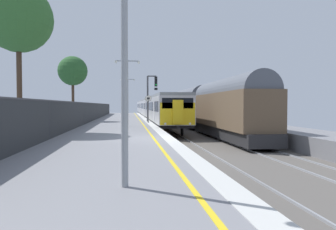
{
  "coord_description": "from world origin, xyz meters",
  "views": [
    {
      "loc": [
        -1.6,
        -16.09,
        1.66
      ],
      "look_at": [
        1.67,
        10.25,
        0.85
      ],
      "focal_mm": 34.13,
      "sensor_mm": 36.0,
      "label": 1
    }
  ],
  "objects_px": {
    "platform_lamp_near": "(124,26)",
    "platform_lamp_far": "(128,94)",
    "background_tree_centre": "(72,72)",
    "speed_limit_sign": "(148,105)",
    "signal_gantry": "(150,93)",
    "platform_lamp_mid": "(127,87)",
    "freight_train_adjacent_track": "(205,106)",
    "background_tree_left": "(17,21)",
    "commuter_train_at_platform": "(150,108)"
  },
  "relations": [
    {
      "from": "freight_train_adjacent_track",
      "to": "background_tree_centre",
      "type": "bearing_deg",
      "value": 166.11
    },
    {
      "from": "platform_lamp_near",
      "to": "background_tree_left",
      "type": "height_order",
      "value": "background_tree_left"
    },
    {
      "from": "background_tree_centre",
      "to": "speed_limit_sign",
      "type": "bearing_deg",
      "value": -33.01
    },
    {
      "from": "signal_gantry",
      "to": "speed_limit_sign",
      "type": "relative_size",
      "value": 1.81
    },
    {
      "from": "commuter_train_at_platform",
      "to": "signal_gantry",
      "type": "xyz_separation_m",
      "value": [
        -1.46,
        -21.54,
        1.68
      ]
    },
    {
      "from": "platform_lamp_near",
      "to": "platform_lamp_far",
      "type": "height_order",
      "value": "platform_lamp_near"
    },
    {
      "from": "platform_lamp_near",
      "to": "platform_lamp_far",
      "type": "xyz_separation_m",
      "value": [
        0.0,
        38.11,
        -0.05
      ]
    },
    {
      "from": "signal_gantry",
      "to": "platform_lamp_far",
      "type": "bearing_deg",
      "value": 100.92
    },
    {
      "from": "signal_gantry",
      "to": "background_tree_centre",
      "type": "relative_size",
      "value": 0.68
    },
    {
      "from": "speed_limit_sign",
      "to": "platform_lamp_near",
      "type": "xyz_separation_m",
      "value": [
        -1.93,
        -23.5,
        1.57
      ]
    },
    {
      "from": "speed_limit_sign",
      "to": "background_tree_centre",
      "type": "distance_m",
      "value": 9.9
    },
    {
      "from": "freight_train_adjacent_track",
      "to": "platform_lamp_far",
      "type": "xyz_separation_m",
      "value": [
        -7.78,
        12.93,
        1.61
      ]
    },
    {
      "from": "freight_train_adjacent_track",
      "to": "speed_limit_sign",
      "type": "bearing_deg",
      "value": -164.05
    },
    {
      "from": "platform_lamp_far",
      "to": "background_tree_centre",
      "type": "bearing_deg",
      "value": -121.33
    },
    {
      "from": "background_tree_left",
      "to": "background_tree_centre",
      "type": "xyz_separation_m",
      "value": [
        0.86,
        14.32,
        -1.65
      ]
    },
    {
      "from": "signal_gantry",
      "to": "platform_lamp_near",
      "type": "bearing_deg",
      "value": -95.05
    },
    {
      "from": "signal_gantry",
      "to": "background_tree_centre",
      "type": "height_order",
      "value": "background_tree_centre"
    },
    {
      "from": "freight_train_adjacent_track",
      "to": "signal_gantry",
      "type": "bearing_deg",
      "value": 170.0
    },
    {
      "from": "freight_train_adjacent_track",
      "to": "speed_limit_sign",
      "type": "relative_size",
      "value": 11.41
    },
    {
      "from": "speed_limit_sign",
      "to": "platform_lamp_mid",
      "type": "height_order",
      "value": "platform_lamp_mid"
    },
    {
      "from": "speed_limit_sign",
      "to": "freight_train_adjacent_track",
      "type": "bearing_deg",
      "value": 15.95
    },
    {
      "from": "background_tree_centre",
      "to": "signal_gantry",
      "type": "bearing_deg",
      "value": -16.44
    },
    {
      "from": "speed_limit_sign",
      "to": "background_tree_centre",
      "type": "height_order",
      "value": "background_tree_centre"
    },
    {
      "from": "platform_lamp_near",
      "to": "background_tree_left",
      "type": "distance_m",
      "value": 16.12
    },
    {
      "from": "platform_lamp_mid",
      "to": "background_tree_left",
      "type": "distance_m",
      "value": 9.05
    },
    {
      "from": "freight_train_adjacent_track",
      "to": "background_tree_centre",
      "type": "xyz_separation_m",
      "value": [
        -13.6,
        3.36,
        3.62
      ]
    },
    {
      "from": "platform_lamp_mid",
      "to": "freight_train_adjacent_track",
      "type": "bearing_deg",
      "value": 38.21
    },
    {
      "from": "signal_gantry",
      "to": "background_tree_left",
      "type": "bearing_deg",
      "value": -127.05
    },
    {
      "from": "platform_lamp_near",
      "to": "background_tree_centre",
      "type": "distance_m",
      "value": 29.2
    },
    {
      "from": "freight_train_adjacent_track",
      "to": "background_tree_centre",
      "type": "height_order",
      "value": "background_tree_centre"
    },
    {
      "from": "signal_gantry",
      "to": "platform_lamp_mid",
      "type": "bearing_deg",
      "value": -108.06
    },
    {
      "from": "platform_lamp_mid",
      "to": "background_tree_centre",
      "type": "distance_m",
      "value": 11.32
    },
    {
      "from": "platform_lamp_far",
      "to": "background_tree_centre",
      "type": "distance_m",
      "value": 11.38
    },
    {
      "from": "signal_gantry",
      "to": "speed_limit_sign",
      "type": "bearing_deg",
      "value": -98.27
    },
    {
      "from": "platform_lamp_near",
      "to": "commuter_train_at_platform",
      "type": "bearing_deg",
      "value": 85.48
    },
    {
      "from": "platform_lamp_near",
      "to": "platform_lamp_far",
      "type": "distance_m",
      "value": 38.11
    },
    {
      "from": "commuter_train_at_platform",
      "to": "background_tree_left",
      "type": "distance_m",
      "value": 35.5
    },
    {
      "from": "background_tree_left",
      "to": "background_tree_centre",
      "type": "relative_size",
      "value": 1.32
    },
    {
      "from": "commuter_train_at_platform",
      "to": "speed_limit_sign",
      "type": "xyz_separation_m",
      "value": [
        -1.85,
        -24.17,
        0.4
      ]
    },
    {
      "from": "signal_gantry",
      "to": "background_tree_left",
      "type": "distance_m",
      "value": 15.44
    },
    {
      "from": "commuter_train_at_platform",
      "to": "platform_lamp_mid",
      "type": "bearing_deg",
      "value": -97.51
    },
    {
      "from": "signal_gantry",
      "to": "background_tree_centre",
      "type": "distance_m",
      "value": 8.78
    },
    {
      "from": "platform_lamp_near",
      "to": "background_tree_centre",
      "type": "bearing_deg",
      "value": 101.54
    },
    {
      "from": "platform_lamp_mid",
      "to": "background_tree_left",
      "type": "xyz_separation_m",
      "value": [
        -6.69,
        -4.84,
        3.71
      ]
    },
    {
      "from": "platform_lamp_mid",
      "to": "platform_lamp_near",
      "type": "bearing_deg",
      "value": -90.0
    },
    {
      "from": "speed_limit_sign",
      "to": "signal_gantry",
      "type": "bearing_deg",
      "value": 81.73
    },
    {
      "from": "freight_train_adjacent_track",
      "to": "speed_limit_sign",
      "type": "distance_m",
      "value": 6.08
    },
    {
      "from": "background_tree_centre",
      "to": "freight_train_adjacent_track",
      "type": "bearing_deg",
      "value": -13.89
    },
    {
      "from": "background_tree_left",
      "to": "background_tree_centre",
      "type": "height_order",
      "value": "background_tree_left"
    },
    {
      "from": "speed_limit_sign",
      "to": "platform_lamp_near",
      "type": "bearing_deg",
      "value": -94.69
    }
  ]
}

